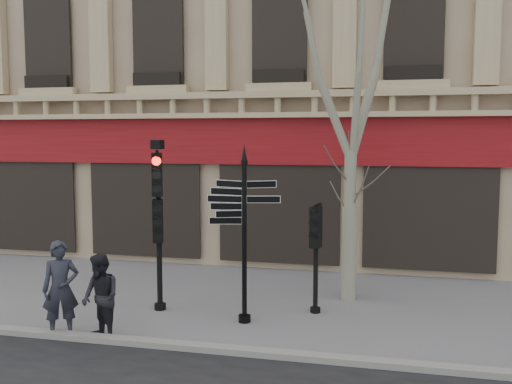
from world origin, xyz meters
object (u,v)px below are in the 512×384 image
traffic_signal_main (158,204)px  traffic_signal_secondary (316,239)px  fingerpost (244,204)px  pedestrian_b (100,297)px  plane_tree (353,43)px  pedestrian_a (61,289)px

traffic_signal_main → traffic_signal_secondary: bearing=-9.9°
fingerpost → pedestrian_b: 3.23m
fingerpost → traffic_signal_secondary: bearing=32.2°
traffic_signal_secondary → plane_tree: (0.62, 1.17, 4.20)m
traffic_signal_secondary → pedestrian_a: (-4.43, -2.53, -0.68)m
traffic_signal_main → pedestrian_a: 2.68m
plane_tree → pedestrian_b: 7.52m
fingerpost → traffic_signal_main: 2.02m
plane_tree → pedestrian_b: bearing=-138.8°
fingerpost → traffic_signal_main: bearing=165.3°
traffic_signal_secondary → pedestrian_b: 4.49m
pedestrian_a → plane_tree: bearing=6.0°
traffic_signal_main → traffic_signal_secondary: (3.29, 0.56, -0.72)m
traffic_signal_main → traffic_signal_secondary: traffic_signal_main is taller
pedestrian_a → pedestrian_b: bearing=-30.3°
traffic_signal_main → plane_tree: bearing=4.4°
plane_tree → pedestrian_a: 7.94m
traffic_signal_main → pedestrian_b: size_ratio=2.29×
traffic_signal_main → plane_tree: 5.51m
traffic_signal_secondary → traffic_signal_main: bearing=-159.0°
fingerpost → traffic_signal_secondary: (1.31, 0.95, -0.82)m
traffic_signal_secondary → plane_tree: 4.41m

